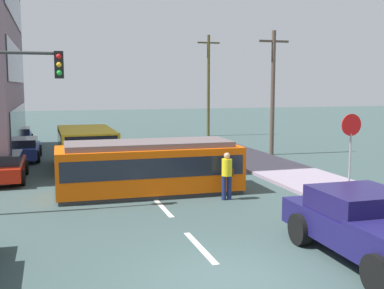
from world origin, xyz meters
TOP-DOWN VIEW (x-y plane):
  - ground_plane at (0.00, 10.00)m, footprint 120.00×120.00m
  - sidewalk_curb_right at (6.80, 6.00)m, footprint 3.20×36.00m
  - lane_stripe_1 at (0.00, 2.00)m, footprint 0.16×2.40m
  - lane_stripe_2 at (0.00, 6.00)m, footprint 0.16×2.40m
  - lane_stripe_3 at (0.00, 14.30)m, footprint 0.16×2.40m
  - lane_stripe_4 at (0.00, 20.30)m, footprint 0.16×2.40m
  - streetcar_tram at (0.02, 8.30)m, footprint 6.76×2.64m
  - city_bus at (-1.79, 14.59)m, footprint 2.61×5.42m
  - pedestrian_crossing at (2.41, 6.47)m, footprint 0.47×0.36m
  - pickup_truck_parked at (3.46, 0.01)m, footprint 2.31×5.01m
  - parked_sedan_mid at (-5.50, 12.26)m, footprint 2.09×4.16m
  - parked_sedan_far at (-5.01, 18.00)m, footprint 2.14×4.16m
  - parked_sedan_furthest at (-5.62, 24.67)m, footprint 2.18×4.28m
  - stop_sign at (6.48, 5.20)m, footprint 0.76×0.07m
  - traffic_light_mast at (-4.68, 6.71)m, footprint 2.88×0.33m
  - utility_pole_mid at (8.81, 15.97)m, footprint 1.80×0.24m
  - utility_pole_far at (8.61, 26.86)m, footprint 1.80×0.24m

SIDE VIEW (x-z plane):
  - ground_plane at x=0.00m, z-range 0.00..0.00m
  - lane_stripe_1 at x=0.00m, z-range 0.00..0.01m
  - lane_stripe_2 at x=0.00m, z-range 0.00..0.01m
  - lane_stripe_3 at x=0.00m, z-range 0.00..0.01m
  - lane_stripe_4 at x=0.00m, z-range 0.00..0.01m
  - sidewalk_curb_right at x=6.80m, z-range 0.00..0.14m
  - parked_sedan_mid at x=-5.50m, z-range 0.03..1.22m
  - parked_sedan_far at x=-5.01m, z-range 0.03..1.22m
  - parked_sedan_furthest at x=-5.62m, z-range 0.03..1.22m
  - pickup_truck_parked at x=3.46m, z-range 0.02..1.57m
  - pedestrian_crossing at x=2.41m, z-range 0.11..1.78m
  - streetcar_tram at x=0.02m, z-range 0.03..1.97m
  - city_bus at x=-1.79m, z-range 0.14..2.03m
  - stop_sign at x=6.48m, z-range 0.75..3.63m
  - traffic_light_mast at x=-4.68m, z-range 1.03..6.21m
  - utility_pole_mid at x=8.81m, z-range 0.18..7.24m
  - utility_pole_far at x=8.61m, z-range 0.18..8.07m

